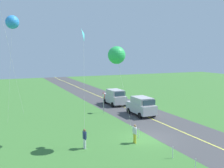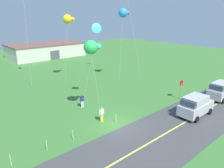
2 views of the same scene
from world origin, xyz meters
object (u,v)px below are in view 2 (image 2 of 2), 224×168
(car_parked_east_near, at_px, (221,90))
(warehouse_distant, at_px, (46,50))
(person_adult_near, at_px, (102,114))
(kite_red_low, at_px, (91,47))
(car_suv_foreground, at_px, (196,105))
(kite_pink_drift, at_px, (68,19))
(kite_yellow_high, at_px, (123,13))
(kite_blue_mid, at_px, (97,28))
(stop_sign, at_px, (181,86))
(person_adult_companion, at_px, (82,100))

(car_parked_east_near, bearing_deg, warehouse_distant, 95.76)
(warehouse_distant, bearing_deg, person_adult_near, -106.55)
(person_adult_near, relative_size, kite_red_low, 0.20)
(car_suv_foreground, bearing_deg, kite_pink_drift, 100.61)
(person_adult_near, xyz_separation_m, kite_yellow_high, (11.09, 8.63, 9.85))
(kite_blue_mid, distance_m, kite_yellow_high, 10.22)
(kite_blue_mid, bearing_deg, car_parked_east_near, -33.54)
(person_adult_near, height_order, kite_red_low, kite_red_low)
(kite_yellow_high, relative_size, warehouse_distant, 0.62)
(kite_blue_mid, height_order, warehouse_distant, kite_blue_mid)
(car_parked_east_near, height_order, stop_sign, stop_sign)
(stop_sign, relative_size, person_adult_near, 1.60)
(car_parked_east_near, xyz_separation_m, kite_pink_drift, (-10.76, 19.32, 8.67))
(kite_pink_drift, bearing_deg, car_parked_east_near, -60.89)
(kite_pink_drift, bearing_deg, warehouse_distant, 74.82)
(stop_sign, bearing_deg, car_parked_east_near, -39.67)
(stop_sign, relative_size, kite_blue_mid, 0.27)
(stop_sign, distance_m, kite_red_low, 13.14)
(car_parked_east_near, height_order, warehouse_distant, warehouse_distant)
(car_parked_east_near, xyz_separation_m, kite_blue_mid, (-13.26, 8.79, 7.86))
(kite_blue_mid, bearing_deg, kite_red_low, -137.79)
(person_adult_companion, height_order, warehouse_distant, warehouse_distant)
(car_suv_foreground, xyz_separation_m, stop_sign, (3.02, 3.70, 0.65))
(kite_yellow_high, bearing_deg, kite_blue_mid, -150.34)
(kite_red_low, xyz_separation_m, kite_yellow_high, (10.94, 6.97, 3.33))
(stop_sign, height_order, kite_yellow_high, kite_yellow_high)
(person_adult_companion, bearing_deg, car_parked_east_near, 55.28)
(person_adult_companion, bearing_deg, kite_yellow_high, 109.49)
(kite_red_low, relative_size, kite_yellow_high, 0.71)
(person_adult_near, distance_m, warehouse_distant, 39.50)
(stop_sign, height_order, kite_red_low, kite_red_low)
(kite_yellow_high, bearing_deg, kite_pink_drift, 138.46)
(kite_yellow_high, relative_size, kite_pink_drift, 1.09)
(kite_pink_drift, relative_size, warehouse_distant, 0.57)
(kite_red_low, xyz_separation_m, kite_pink_drift, (4.68, 12.52, 2.43))
(person_adult_near, xyz_separation_m, kite_pink_drift, (4.82, 14.18, 8.96))
(kite_blue_mid, relative_size, kite_yellow_high, 0.84)
(person_adult_near, bearing_deg, person_adult_companion, 137.41)
(car_suv_foreground, distance_m, warehouse_distant, 43.43)
(car_parked_east_near, bearing_deg, car_suv_foreground, -177.31)
(kite_blue_mid, bearing_deg, car_suv_foreground, -55.89)
(warehouse_distant, bearing_deg, person_adult_companion, -107.81)
(kite_red_low, distance_m, kite_yellow_high, 13.39)
(kite_blue_mid, height_order, kite_yellow_high, kite_yellow_high)
(stop_sign, xyz_separation_m, kite_blue_mid, (-9.20, 5.42, 7.21))
(car_parked_east_near, bearing_deg, person_adult_companion, 148.11)
(kite_red_low, relative_size, warehouse_distant, 0.44)
(car_suv_foreground, distance_m, kite_blue_mid, 13.53)
(car_suv_foreground, distance_m, kite_pink_drift, 21.80)
(stop_sign, distance_m, person_adult_companion, 12.64)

